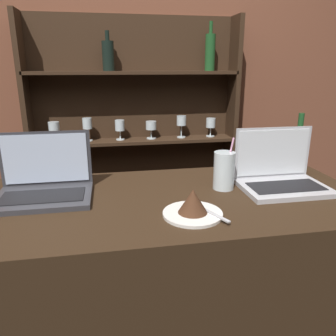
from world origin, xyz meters
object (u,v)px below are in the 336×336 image
object	(u,v)px
laptop_far	(280,175)
cake_plate	(193,206)
laptop_near	(44,184)
wine_bottle_green	(297,150)
water_glass	(224,171)

from	to	relation	value
laptop_far	cake_plate	world-z (taller)	laptop_far
laptop_near	wine_bottle_green	bearing A→B (deg)	5.33
cake_plate	wine_bottle_green	size ratio (longest dim) A/B	0.72
laptop_near	water_glass	world-z (taller)	laptop_near
laptop_far	water_glass	size ratio (longest dim) A/B	1.61
laptop_near	wine_bottle_green	distance (m)	1.05
laptop_far	cake_plate	distance (m)	0.44
laptop_near	water_glass	distance (m)	0.66
laptop_near	laptop_far	world-z (taller)	laptop_near
laptop_near	wine_bottle_green	xyz separation A→B (m)	(1.04, 0.10, 0.05)
laptop_far	water_glass	world-z (taller)	laptop_far
cake_plate	wine_bottle_green	xyz separation A→B (m)	(0.56, 0.35, 0.07)
laptop_near	laptop_far	bearing A→B (deg)	-3.90
laptop_far	wine_bottle_green	world-z (taller)	wine_bottle_green
laptop_near	wine_bottle_green	world-z (taller)	wine_bottle_green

